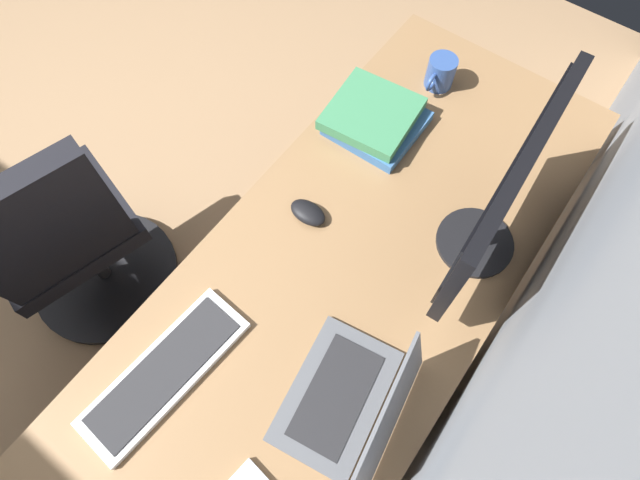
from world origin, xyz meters
TOP-DOWN VIEW (x-y plane):
  - floor_plane at (0.00, 0.00)m, footprint 4.79×4.79m
  - wall_back at (0.00, 2.05)m, footprint 4.47×0.10m
  - desk at (-0.05, 1.62)m, footprint 1.90×0.72m
  - drawer_pedestal at (-0.06, 1.64)m, footprint 0.40×0.51m
  - monitor_primary at (-0.37, 1.83)m, footprint 0.57×0.20m
  - laptop_left at (0.16, 1.81)m, footprint 0.35×0.29m
  - keyboard_main at (0.35, 1.42)m, footprint 0.43×0.17m
  - mouse_main at (-0.17, 1.43)m, footprint 0.06×0.10m
  - book_stack_near at (-0.53, 1.41)m, footprint 0.26×0.27m
  - coffee_mug at (-0.78, 1.48)m, footprint 0.13×0.09m
  - office_chair at (0.24, 0.78)m, footprint 0.56×0.60m

SIDE VIEW (x-z plane):
  - floor_plane at x=0.00m, z-range 0.00..0.00m
  - drawer_pedestal at x=-0.06m, z-range 0.00..0.69m
  - office_chair at x=0.24m, z-range -0.03..0.94m
  - desk at x=-0.05m, z-range 0.30..1.03m
  - keyboard_main at x=0.35m, z-range 0.73..0.75m
  - mouse_main at x=-0.17m, z-range 0.73..0.76m
  - book_stack_near at x=-0.53m, z-range 0.73..0.80m
  - laptop_left at x=0.16m, z-range 0.68..0.88m
  - coffee_mug at x=-0.78m, z-range 0.73..0.83m
  - monitor_primary at x=-0.37m, z-range 0.76..1.18m
  - wall_back at x=0.00m, z-range 0.00..2.60m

